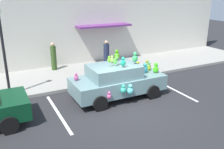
% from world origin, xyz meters
% --- Properties ---
extents(ground_plane, '(60.00, 60.00, 0.00)m').
position_xyz_m(ground_plane, '(0.00, 0.00, 0.00)').
color(ground_plane, '#262628').
extents(sidewalk, '(24.00, 4.00, 0.15)m').
position_xyz_m(sidewalk, '(0.00, 5.00, 0.07)').
color(sidewalk, gray).
rests_on(sidewalk, ground).
extents(storefront_building, '(24.00, 1.25, 6.40)m').
position_xyz_m(storefront_building, '(0.02, 7.14, 3.19)').
color(storefront_building, beige).
rests_on(storefront_building, ground).
extents(parking_stripe_front, '(0.12, 3.60, 0.01)m').
position_xyz_m(parking_stripe_front, '(3.14, 1.00, 0.00)').
color(parking_stripe_front, silver).
rests_on(parking_stripe_front, ground).
extents(parking_stripe_rear, '(0.12, 3.60, 0.01)m').
position_xyz_m(parking_stripe_rear, '(-2.67, 1.00, 0.00)').
color(parking_stripe_rear, silver).
rests_on(parking_stripe_rear, ground).
extents(plush_covered_car, '(4.24, 2.13, 2.10)m').
position_xyz_m(plush_covered_car, '(0.23, 1.34, 0.81)').
color(plush_covered_car, slate).
rests_on(plush_covered_car, ground).
extents(teddy_bear_on_sidewalk, '(0.31, 0.26, 0.58)m').
position_xyz_m(teddy_bear_on_sidewalk, '(2.09, 3.99, 0.42)').
color(teddy_bear_on_sidewalk, brown).
rests_on(teddy_bear_on_sidewalk, sidewalk).
extents(street_lamp_post, '(0.28, 0.28, 3.88)m').
position_xyz_m(street_lamp_post, '(-4.22, 3.50, 2.53)').
color(street_lamp_post, black).
rests_on(street_lamp_post, sidewalk).
extents(pedestrian_near_shopfront, '(0.33, 0.33, 1.66)m').
position_xyz_m(pedestrian_near_shopfront, '(-1.43, 6.31, 0.93)').
color(pedestrian_near_shopfront, '#324D21').
rests_on(pedestrian_near_shopfront, sidewalk).
extents(pedestrian_by_lamp, '(0.33, 0.33, 1.81)m').
position_xyz_m(pedestrian_by_lamp, '(1.32, 4.76, 0.99)').
color(pedestrian_by_lamp, '#212841').
rests_on(pedestrian_by_lamp, sidewalk).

